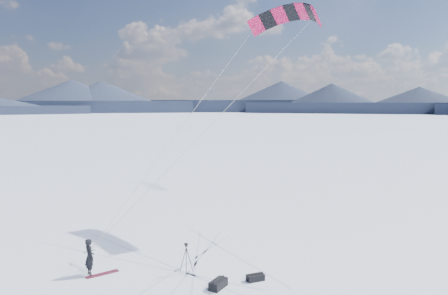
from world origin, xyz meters
TOP-DOWN VIEW (x-y plane):
  - ground at (0.00, 0.00)m, footprint 1800.00×1800.00m
  - horizon_hills at (-0.00, 0.00)m, footprint 704.47×706.88m
  - snow_tracks at (-0.65, -0.35)m, footprint 14.76×10.25m
  - snowkiter at (-1.80, 2.68)m, footprint 0.47×0.66m
  - snowboard at (-1.29, 2.45)m, footprint 1.55×0.44m
  - tripod at (2.08, 0.55)m, footprint 0.59×0.67m
  - gear_bag_a at (2.58, -1.55)m, footprint 1.04×0.86m
  - gear_bag_b at (4.40, -1.72)m, footprint 0.82×0.48m
  - power_kite at (11.95, 5.86)m, footprint 15.07×5.95m

SIDE VIEW (x-z plane):
  - ground at x=0.00m, z-range 0.00..0.00m
  - snowkiter at x=-1.80m, z-range -0.85..0.85m
  - snow_tracks at x=-0.65m, z-range 0.00..0.01m
  - snowboard at x=-1.29m, z-range 0.00..0.04m
  - gear_bag_b at x=4.40m, z-range -0.02..0.33m
  - gear_bag_a at x=2.58m, z-range -0.02..0.40m
  - tripod at x=2.08m, z-range 0.21..1.67m
  - horizon_hills at x=0.00m, z-range -0.61..9.94m
  - power_kite at x=11.95m, z-range 6.76..19.92m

